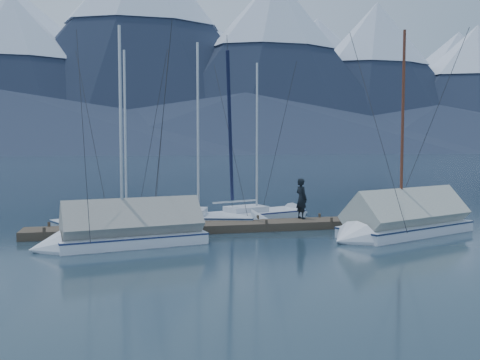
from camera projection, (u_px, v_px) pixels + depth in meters
name	position (u px, v px, depth m)	size (l,w,h in m)	color
ground	(251.00, 238.00, 20.31)	(1000.00, 1000.00, 0.00)	#14232E
mountain_range	(133.00, 72.00, 377.19)	(877.00, 584.00, 150.50)	#475675
dock	(240.00, 228.00, 22.25)	(18.00, 1.50, 0.54)	#382D23
mooring_posts	(229.00, 222.00, 22.12)	(15.12, 1.52, 0.35)	#382D23
sailboat_open_left	(136.00, 220.00, 24.06)	(6.85, 4.68, 8.88)	silver
sailboat_open_mid	(209.00, 221.00, 23.80)	(7.28, 3.92, 9.27)	silver
sailboat_open_right	(264.00, 215.00, 25.81)	(6.71, 3.84, 8.56)	silver
sailboat_covered_near	(398.00, 224.00, 20.90)	(7.45, 4.55, 9.29)	white
sailboat_covered_far	(119.00, 234.00, 18.68)	(6.53, 3.09, 8.81)	white
person	(301.00, 199.00, 23.29)	(0.68, 0.45, 1.86)	black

